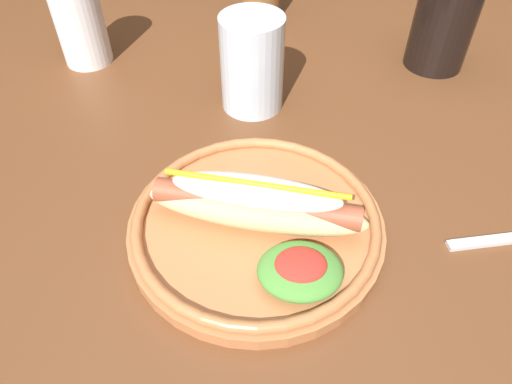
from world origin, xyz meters
TOP-DOWN VIEW (x-y plane):
  - ground_plane at (0.00, 0.00)m, footprint 8.00×8.00m
  - dining_table at (0.00, 0.00)m, footprint 1.10×1.01m
  - hot_dog_plate at (-0.02, -0.18)m, footprint 0.27×0.27m
  - fork at (0.25, -0.19)m, footprint 0.12×0.04m
  - soda_cup at (0.26, 0.17)m, footprint 0.09×0.09m
  - water_cup at (-0.02, 0.06)m, footprint 0.09×0.09m
  - extra_cup at (-0.28, 0.18)m, footprint 0.07×0.07m

SIDE VIEW (x-z plane):
  - ground_plane at x=0.00m, z-range 0.00..0.00m
  - dining_table at x=0.00m, z-range 0.27..1.01m
  - fork at x=0.25m, z-range 0.74..0.74m
  - hot_dog_plate at x=-0.02m, z-range 0.72..0.80m
  - soda_cup at x=0.26m, z-range 0.74..0.86m
  - extra_cup at x=-0.28m, z-range 0.74..0.87m
  - water_cup at x=-0.02m, z-range 0.74..0.87m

